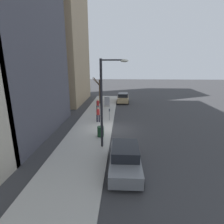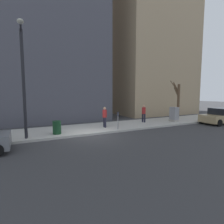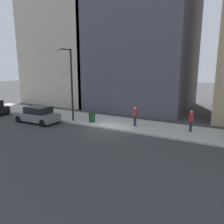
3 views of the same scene
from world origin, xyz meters
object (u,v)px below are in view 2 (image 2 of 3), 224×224
(parking_meter, at_px, (118,119))
(utility_box, at_px, (174,114))
(trash_bin, at_px, (57,127))
(office_block_center, at_px, (46,18))
(streetlamp, at_px, (23,74))
(office_tower_left, at_px, (146,19))
(bare_tree, at_px, (178,100))
(pedestrian_near_meter, at_px, (144,113))
(parked_car_tan, at_px, (221,116))
(pedestrian_midblock, at_px, (105,116))

(parking_meter, distance_m, utility_box, 6.88)
(trash_bin, xyz_separation_m, office_block_center, (10.42, -0.78, 11.04))
(streetlamp, bearing_deg, office_tower_left, -57.60)
(trash_bin, distance_m, office_tower_left, 22.71)
(bare_tree, relative_size, pedestrian_near_meter, 2.55)
(streetlamp, height_order, pedestrian_near_meter, streetlamp)
(streetlamp, relative_size, office_block_center, 0.28)
(parked_car_tan, relative_size, pedestrian_near_meter, 2.55)
(utility_box, xyz_separation_m, streetlamp, (-1.02, 13.24, 3.17))
(streetlamp, relative_size, pedestrian_midblock, 3.92)
(trash_bin, xyz_separation_m, pedestrian_near_meter, (1.37, -8.35, 0.49))
(utility_box, xyz_separation_m, office_block_center, (10.02, 10.56, 10.79))
(parking_meter, height_order, pedestrian_near_meter, pedestrian_near_meter)
(streetlamp, xyz_separation_m, trash_bin, (0.62, -1.90, -3.42))
(parked_car_tan, bearing_deg, parking_meter, 82.53)
(parking_meter, relative_size, trash_bin, 1.50)
(parked_car_tan, relative_size, office_block_center, 0.18)
(pedestrian_midblock, bearing_deg, parking_meter, -151.90)
(parking_meter, height_order, office_tower_left, office_tower_left)
(parked_car_tan, relative_size, parking_meter, 3.13)
(trash_bin, xyz_separation_m, pedestrian_midblock, (0.74, -3.93, 0.49))
(bare_tree, xyz_separation_m, pedestrian_near_meter, (-0.37, 4.92, -1.15))
(pedestrian_midblock, relative_size, office_tower_left, 0.06)
(streetlamp, bearing_deg, pedestrian_midblock, -76.87)
(bare_tree, bearing_deg, pedestrian_midblock, 96.16)
(parked_car_tan, height_order, trash_bin, parked_car_tan)
(pedestrian_midblock, distance_m, office_block_center, 14.66)
(parked_car_tan, xyz_separation_m, office_block_center, (12.42, 14.29, 10.90))
(pedestrian_midblock, xyz_separation_m, office_block_center, (9.68, 3.15, 10.55))
(parked_car_tan, relative_size, streetlamp, 0.65)
(utility_box, height_order, office_tower_left, office_tower_left)
(trash_bin, bearing_deg, parked_car_tan, -97.55)
(pedestrian_near_meter, xyz_separation_m, pedestrian_midblock, (-0.63, 4.43, 0.00))
(pedestrian_near_meter, height_order, office_tower_left, office_tower_left)
(office_tower_left, bearing_deg, utility_box, 158.86)
(streetlamp, xyz_separation_m, pedestrian_near_meter, (1.99, -10.25, -2.93))
(parked_car_tan, relative_size, utility_box, 2.96)
(pedestrian_near_meter, bearing_deg, bare_tree, -103.99)
(streetlamp, distance_m, trash_bin, 3.95)
(parking_meter, relative_size, office_tower_left, 0.05)
(bare_tree, height_order, trash_bin, bare_tree)
(office_block_center, bearing_deg, parking_meter, -161.04)
(office_block_center, bearing_deg, trash_bin, 175.72)
(pedestrian_near_meter, bearing_deg, pedestrian_midblock, 79.80)
(utility_box, distance_m, office_block_center, 18.12)
(parking_meter, xyz_separation_m, office_block_center, (10.87, 3.73, 10.66))
(office_tower_left, bearing_deg, pedestrian_near_meter, 142.44)
(parking_meter, height_order, streetlamp, streetlamp)
(parking_meter, height_order, trash_bin, parking_meter)
(bare_tree, relative_size, trash_bin, 4.70)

